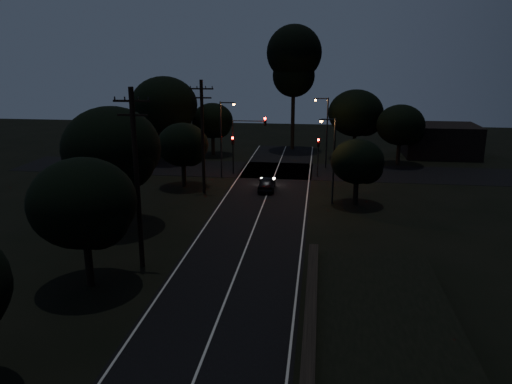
# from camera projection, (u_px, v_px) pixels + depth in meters

# --- Properties ---
(road_surface) EXTENTS (60.00, 70.00, 0.03)m
(road_surface) POSITION_uv_depth(u_px,v_px,m) (266.00, 197.00, 45.85)
(road_surface) COLOR black
(road_surface) RESTS_ON ground
(utility_pole_mid) EXTENTS (2.20, 0.30, 11.00)m
(utility_pole_mid) POSITION_uv_depth(u_px,v_px,m) (137.00, 177.00, 29.65)
(utility_pole_mid) COLOR black
(utility_pole_mid) RESTS_ON ground
(utility_pole_far) EXTENTS (2.20, 0.30, 10.50)m
(utility_pole_far) POSITION_uv_depth(u_px,v_px,m) (203.00, 135.00, 45.94)
(utility_pole_far) COLOR black
(utility_pole_far) RESTS_ON ground
(tree_left_b) EXTENTS (5.86, 5.86, 7.44)m
(tree_left_b) POSITION_uv_depth(u_px,v_px,m) (86.00, 206.00, 27.14)
(tree_left_b) COLOR black
(tree_left_b) RESTS_ON ground
(tree_left_c) EXTENTS (7.23, 7.23, 9.13)m
(tree_left_c) POSITION_uv_depth(u_px,v_px,m) (114.00, 151.00, 36.67)
(tree_left_c) COLOR black
(tree_left_c) RESTS_ON ground
(tree_left_d) EXTENTS (4.98, 4.98, 6.32)m
(tree_left_d) POSITION_uv_depth(u_px,v_px,m) (184.00, 146.00, 48.42)
(tree_left_d) COLOR black
(tree_left_d) RESTS_ON ground
(tree_far_nw) EXTENTS (5.25, 5.25, 6.65)m
(tree_far_nw) POSITION_uv_depth(u_px,v_px,m) (214.00, 122.00, 63.69)
(tree_far_nw) COLOR black
(tree_far_nw) RESTS_ON ground
(tree_far_w) EXTENTS (7.95, 7.95, 10.14)m
(tree_far_w) POSITION_uv_depth(u_px,v_px,m) (166.00, 106.00, 59.81)
(tree_far_w) COLOR black
(tree_far_w) RESTS_ON ground
(tree_far_ne) EXTENTS (6.73, 6.73, 8.52)m
(tree_far_ne) POSITION_uv_depth(u_px,v_px,m) (358.00, 114.00, 61.10)
(tree_far_ne) COLOR black
(tree_far_ne) RESTS_ON ground
(tree_far_e) EXTENTS (5.56, 5.56, 7.05)m
(tree_far_e) POSITION_uv_depth(u_px,v_px,m) (402.00, 126.00, 57.90)
(tree_far_e) COLOR black
(tree_far_e) RESTS_ON ground
(tree_right_a) EXTENTS (4.56, 4.56, 5.79)m
(tree_right_a) POSITION_uv_depth(u_px,v_px,m) (359.00, 163.00, 42.66)
(tree_right_a) COLOR black
(tree_right_a) RESTS_ON ground
(tall_pine) EXTENTS (7.22, 7.22, 16.40)m
(tall_pine) POSITION_uv_depth(u_px,v_px,m) (294.00, 60.00, 65.31)
(tall_pine) COLOR black
(tall_pine) RESTS_ON ground
(building_left) EXTENTS (10.00, 8.00, 4.40)m
(building_left) POSITION_uv_depth(u_px,v_px,m) (137.00, 134.00, 67.66)
(building_left) COLOR black
(building_left) RESTS_ON ground
(building_right) EXTENTS (9.00, 7.00, 4.00)m
(building_right) POSITION_uv_depth(u_px,v_px,m) (440.00, 140.00, 63.72)
(building_right) COLOR black
(building_right) RESTS_ON ground
(signal_left) EXTENTS (0.28, 0.35, 4.10)m
(signal_left) POSITION_uv_depth(u_px,v_px,m) (233.00, 148.00, 54.11)
(signal_left) COLOR black
(signal_left) RESTS_ON ground
(signal_right) EXTENTS (0.28, 0.35, 4.10)m
(signal_right) POSITION_uv_depth(u_px,v_px,m) (318.00, 150.00, 52.98)
(signal_right) COLOR black
(signal_right) RESTS_ON ground
(signal_mast) EXTENTS (3.70, 0.35, 6.25)m
(signal_mast) POSITION_uv_depth(u_px,v_px,m) (248.00, 135.00, 53.50)
(signal_mast) COLOR black
(signal_mast) RESTS_ON ground
(streetlight_a) EXTENTS (1.66, 0.26, 8.00)m
(streetlight_a) POSITION_uv_depth(u_px,v_px,m) (223.00, 134.00, 51.82)
(streetlight_a) COLOR black
(streetlight_a) RESTS_ON ground
(streetlight_b) EXTENTS (1.66, 0.26, 8.00)m
(streetlight_b) POSITION_uv_depth(u_px,v_px,m) (325.00, 128.00, 56.23)
(streetlight_b) COLOR black
(streetlight_b) RESTS_ON ground
(streetlight_c) EXTENTS (1.46, 0.26, 7.50)m
(streetlight_c) POSITION_uv_depth(u_px,v_px,m) (332.00, 155.00, 42.88)
(streetlight_c) COLOR black
(streetlight_c) RESTS_ON ground
(car) EXTENTS (1.75, 4.02, 1.35)m
(car) POSITION_uv_depth(u_px,v_px,m) (267.00, 183.00, 48.01)
(car) COLOR black
(car) RESTS_ON ground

